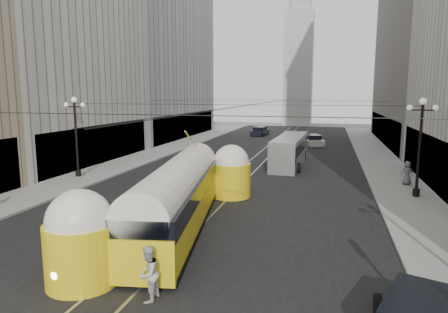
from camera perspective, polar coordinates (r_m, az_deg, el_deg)
The scene contains 18 objects.
road at distance 43.27m, azimuth 5.38°, elevation -0.08°, with size 20.00×85.00×0.02m, color black.
sidewalk_left at distance 49.89m, azimuth -7.66°, elevation 1.17°, with size 4.00×72.00×0.15m, color gray.
sidewalk_right at distance 46.43m, azimuth 20.88°, elevation 0.08°, with size 4.00×72.00×0.15m, color gray.
rail_left at distance 43.39m, azimuth 4.40°, elevation -0.04°, with size 0.12×85.00×0.04m, color gray.
rail_right at distance 43.15m, azimuth 6.36°, elevation -0.12°, with size 0.12×85.00×0.04m, color gray.
building_left_far at distance 64.09m, azimuth -10.56°, elevation 15.58°, with size 12.60×28.60×28.60m.
building_right_far at distance 59.89m, azimuth 28.54°, elevation 17.08°, with size 12.60×32.60×32.60m.
distant_tower at distance 90.31m, azimuth 10.65°, elevation 14.03°, with size 6.00×6.00×31.36m.
lamppost_left_mid at distance 34.01m, azimuth -20.39°, elevation 3.30°, with size 1.86×0.44×6.37m.
lamppost_right_mid at distance 28.40m, azimuth 26.20°, elevation 1.92°, with size 1.86×0.44×6.37m.
catenary at distance 41.73m, azimuth 5.43°, elevation 7.71°, with size 25.00×72.00×0.23m.
streetcar at distance 20.44m, azimuth -6.52°, elevation -5.41°, with size 4.79×15.90×3.52m.
city_bus at distance 38.51m, azimuth 9.41°, elevation 1.00°, with size 2.67×10.96×2.77m.
sedan_white_far at distance 53.74m, azimuth 12.55°, elevation 2.23°, with size 3.23×4.98×1.46m.
sedan_dark_far at distance 65.37m, azimuth 5.17°, elevation 3.57°, with size 2.51×4.86×1.47m.
pedestrian_crossing_a at distance 17.13m, azimuth -20.45°, elevation -11.53°, with size 0.69×0.45×1.89m, color #222228.
pedestrian_crossing_b at distance 13.84m, azimuth -10.79°, elevation -16.14°, with size 0.91×0.71×1.88m, color beige.
pedestrian_sidewalk_right at distance 32.19m, azimuth 24.70°, elevation -2.15°, with size 0.86×0.53×1.75m, color slate.
Camera 1 is at (6.95, -9.66, 6.78)m, focal length 32.00 mm.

